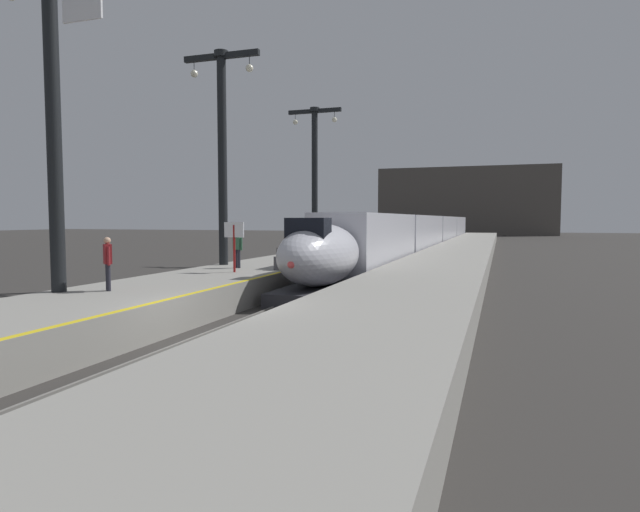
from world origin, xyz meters
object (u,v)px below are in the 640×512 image
(station_column_near, at_px, (54,91))
(departure_info_board, at_px, (234,237))
(station_column_mid, at_px, (222,139))
(rolling_suitcase, at_px, (279,263))
(passenger_near_edge, at_px, (237,247))
(passenger_mid_platform, at_px, (108,259))
(station_column_far, at_px, (315,166))
(highspeed_train_main, at_px, (427,232))

(station_column_near, xyz_separation_m, departure_info_board, (2.22, 7.26, -4.61))
(station_column_mid, height_order, rolling_suitcase, station_column_mid)
(station_column_near, relative_size, departure_info_board, 4.76)
(station_column_near, distance_m, station_column_mid, 10.46)
(station_column_mid, bearing_deg, passenger_near_edge, -43.06)
(rolling_suitcase, relative_size, departure_info_board, 0.46)
(passenger_mid_platform, bearing_deg, station_column_far, 93.17)
(station_column_mid, bearing_deg, rolling_suitcase, -25.77)
(rolling_suitcase, bearing_deg, station_column_near, -112.91)
(highspeed_train_main, bearing_deg, departure_info_board, -96.06)
(highspeed_train_main, height_order, station_column_far, station_column_far)
(highspeed_train_main, relative_size, station_column_mid, 7.29)
(passenger_mid_platform, relative_size, rolling_suitcase, 1.72)
(passenger_near_edge, xyz_separation_m, passenger_mid_platform, (-0.19, -8.40, 0.00))
(station_column_far, bearing_deg, rolling_suitcase, -76.54)
(station_column_near, bearing_deg, station_column_mid, 90.29)
(station_column_near, relative_size, station_column_far, 0.98)
(station_column_near, xyz_separation_m, passenger_near_edge, (1.44, 9.07, -5.13))
(station_column_mid, distance_m, passenger_mid_platform, 11.14)
(highspeed_train_main, height_order, departure_info_board, highspeed_train_main)
(highspeed_train_main, distance_m, station_column_near, 42.17)
(highspeed_train_main, relative_size, passenger_mid_platform, 44.55)
(departure_info_board, bearing_deg, highspeed_train_main, 83.94)
(station_column_far, bearing_deg, passenger_mid_platform, -86.83)
(passenger_mid_platform, xyz_separation_m, rolling_suitcase, (2.41, 8.00, -0.69))
(station_column_far, distance_m, departure_info_board, 17.69)
(highspeed_train_main, distance_m, passenger_mid_platform, 41.02)
(station_column_mid, bearing_deg, highspeed_train_main, 79.22)
(station_column_near, height_order, passenger_mid_platform, station_column_near)
(station_column_far, relative_size, rolling_suitcase, 10.49)
(station_column_near, xyz_separation_m, station_column_mid, (-0.05, 10.46, 0.01))
(passenger_near_edge, bearing_deg, departure_info_board, -66.65)
(station_column_near, distance_m, passenger_mid_platform, 5.32)
(station_column_far, xyz_separation_m, departure_info_board, (2.27, -16.92, -4.61))
(station_column_far, bearing_deg, passenger_near_edge, -84.37)
(station_column_mid, height_order, passenger_near_edge, station_column_mid)
(station_column_near, bearing_deg, passenger_mid_platform, 28.11)
(highspeed_train_main, distance_m, station_column_mid, 31.96)
(station_column_far, relative_size, passenger_near_edge, 6.09)
(station_column_near, bearing_deg, highspeed_train_main, 81.97)
(station_column_far, relative_size, passenger_mid_platform, 6.09)
(passenger_mid_platform, bearing_deg, station_column_mid, 97.57)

